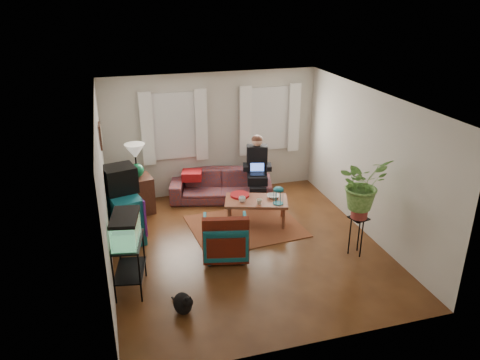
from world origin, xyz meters
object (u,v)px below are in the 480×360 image
object	(u,v)px
side_table	(139,195)
aquarium_stand	(130,266)
dresser	(124,215)
plant_stand	(357,236)
coffee_table	(256,211)
sofa	(221,181)
armchair	(225,236)

from	to	relation	value
side_table	aquarium_stand	world-z (taller)	aquarium_stand
dresser	plant_stand	size ratio (longest dim) A/B	1.40
plant_stand	coffee_table	bearing A→B (deg)	129.50
side_table	aquarium_stand	bearing A→B (deg)	-97.67
sofa	dresser	xyz separation A→B (m)	(-2.05, -1.11, 0.02)
dresser	side_table	bearing A→B (deg)	56.76
coffee_table	plant_stand	world-z (taller)	plant_stand
armchair	coffee_table	distance (m)	1.30
dresser	armchair	xyz separation A→B (m)	(1.58, -1.11, -0.06)
armchair	side_table	bearing A→B (deg)	-46.43
aquarium_stand	plant_stand	bearing A→B (deg)	10.23
side_table	armchair	size ratio (longest dim) A/B	1.01
dresser	coffee_table	size ratio (longest dim) A/B	0.82
aquarium_stand	armchair	bearing A→B (deg)	29.14
dresser	coffee_table	world-z (taller)	dresser
sofa	coffee_table	xyz separation A→B (m)	(0.38, -1.23, -0.17)
sofa	side_table	world-z (taller)	sofa
sofa	dresser	distance (m)	2.33
aquarium_stand	coffee_table	distance (m)	2.87
sofa	armchair	bearing A→B (deg)	-87.32
sofa	plant_stand	world-z (taller)	sofa
sofa	plant_stand	size ratio (longest dim) A/B	3.06
sofa	aquarium_stand	bearing A→B (deg)	-112.14
aquarium_stand	coffee_table	bearing A→B (deg)	42.38
sofa	side_table	size ratio (longest dim) A/B	2.80
sofa	dresser	size ratio (longest dim) A/B	2.18
aquarium_stand	plant_stand	xyz separation A→B (m)	(3.70, -0.03, -0.06)
sofa	plant_stand	bearing A→B (deg)	-44.52
coffee_table	plant_stand	distance (m)	1.99
armchair	aquarium_stand	bearing A→B (deg)	31.18
dresser	armchair	world-z (taller)	dresser
sofa	dresser	world-z (taller)	dresser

